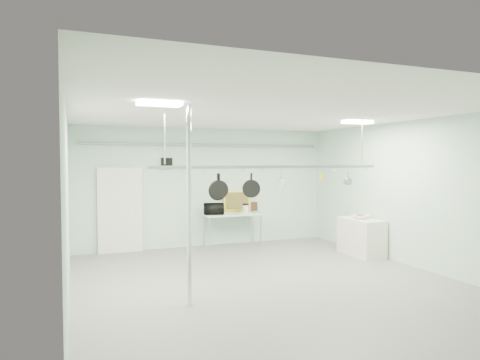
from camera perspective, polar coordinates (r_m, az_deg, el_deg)
name	(u,v)px	position (r m, az deg, el deg)	size (l,w,h in m)	color
floor	(269,284)	(8.28, 3.95, -13.67)	(8.00, 8.00, 0.00)	gray
ceiling	(270,114)	(8.00, 4.02, 8.84)	(7.00, 8.00, 0.02)	silver
back_wall	(207,187)	(11.70, -4.46, -0.97)	(7.00, 0.02, 3.20)	#B3D7C3
right_wall	(416,194)	(9.99, 22.36, -1.74)	(0.02, 8.00, 3.20)	#B3D7C3
door	(120,211)	(11.25, -15.68, -4.01)	(1.10, 0.10, 2.20)	silver
wall_vent	(167,164)	(11.39, -9.74, 2.18)	(0.30, 0.04, 0.30)	black
conduit_pipe	(208,145)	(11.60, -4.35, 4.68)	(0.07, 0.07, 6.60)	gray
chrome_pole	(189,206)	(6.84, -6.79, -3.44)	(0.08, 0.08, 3.20)	silver
prep_table	(232,216)	(11.60, -1.04, -4.80)	(1.60, 0.70, 0.91)	silver
side_cabinet	(361,237)	(10.97, 15.85, -7.34)	(0.60, 1.20, 0.90)	silver
pot_rack	(272,165)	(8.31, 4.35, 1.97)	(4.80, 0.06, 1.00)	#B7B7BC
light_panel_left	(159,104)	(6.55, -10.70, 9.95)	(0.65, 0.30, 0.05)	white
light_panel_right	(357,122)	(9.76, 15.38, 7.43)	(0.65, 0.30, 0.05)	white
microwave	(214,209)	(11.35, -3.52, -3.87)	(0.52, 0.35, 0.29)	black
coffee_canister	(246,209)	(11.58, 0.77, -3.90)	(0.16, 0.16, 0.22)	silver
painting_large	(237,201)	(11.93, -0.41, -2.85)	(0.78, 0.05, 0.58)	gold
painting_small	(252,206)	(12.12, 1.68, -3.55)	(0.30, 0.04, 0.25)	#381F13
fruit_bowl	(360,217)	(10.91, 15.76, -4.75)	(0.39, 0.39, 0.09)	white
skillet_left	(219,186)	(7.91, -2.81, -0.74)	(0.34, 0.06, 0.45)	black
skillet_mid	(218,187)	(7.90, -2.96, -0.95)	(0.37, 0.06, 0.51)	black
skillet_right	(251,185)	(8.14, 1.52, -0.68)	(0.34, 0.06, 0.46)	black
whisk	(281,181)	(8.40, 5.49, -0.07)	(0.19, 0.19, 0.31)	#BCBBC0
grater	(321,177)	(8.85, 10.75, 0.38)	(0.08, 0.02, 0.20)	gold
saucepan	(348,179)	(9.22, 14.20, 0.14)	(0.16, 0.10, 0.29)	silver
fruit_cluster	(360,215)	(10.90, 15.77, -4.54)	(0.24, 0.24, 0.09)	#AA150F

